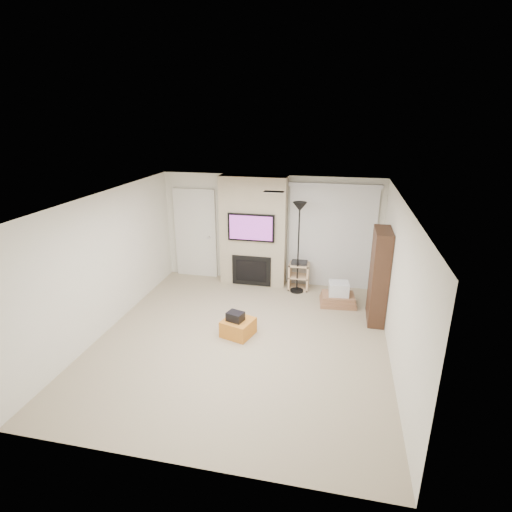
% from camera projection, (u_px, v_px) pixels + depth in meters
% --- Properties ---
extents(floor, '(5.00, 5.50, 0.00)m').
position_uv_depth(floor, '(242.00, 339.00, 7.05)').
color(floor, tan).
rests_on(floor, ground).
extents(ceiling, '(5.00, 5.50, 0.00)m').
position_uv_depth(ceiling, '(240.00, 200.00, 6.21)').
color(ceiling, white).
rests_on(ceiling, wall_back).
extents(wall_back, '(5.00, 0.00, 2.50)m').
position_uv_depth(wall_back, '(270.00, 230.00, 9.17)').
color(wall_back, silver).
rests_on(wall_back, ground).
extents(wall_front, '(5.00, 0.00, 2.50)m').
position_uv_depth(wall_front, '(176.00, 373.00, 4.10)').
color(wall_front, silver).
rests_on(wall_front, ground).
extents(wall_left, '(0.00, 5.50, 2.50)m').
position_uv_depth(wall_left, '(105.00, 263.00, 7.13)').
color(wall_left, silver).
rests_on(wall_left, ground).
extents(wall_right, '(0.00, 5.50, 2.50)m').
position_uv_depth(wall_right, '(398.00, 287.00, 6.14)').
color(wall_right, silver).
rests_on(wall_right, ground).
extents(hvac_vent, '(0.35, 0.18, 0.01)m').
position_uv_depth(hvac_vent, '(274.00, 192.00, 6.87)').
color(hvac_vent, silver).
rests_on(hvac_vent, ceiling).
extents(ottoman, '(0.62, 0.62, 0.30)m').
position_uv_depth(ottoman, '(238.00, 327.00, 7.16)').
color(ottoman, orange).
rests_on(ottoman, floor).
extents(black_bag, '(0.33, 0.29, 0.16)m').
position_uv_depth(black_bag, '(235.00, 316.00, 7.06)').
color(black_bag, black).
rests_on(black_bag, ottoman).
extents(fireplace_wall, '(1.50, 0.47, 2.50)m').
position_uv_depth(fireplace_wall, '(253.00, 232.00, 9.05)').
color(fireplace_wall, tan).
rests_on(fireplace_wall, floor).
extents(entry_door, '(1.02, 0.11, 2.14)m').
position_uv_depth(entry_door, '(196.00, 234.00, 9.55)').
color(entry_door, silver).
rests_on(entry_door, floor).
extents(vertical_blinds, '(1.98, 0.10, 2.37)m').
position_uv_depth(vertical_blinds, '(332.00, 233.00, 8.84)').
color(vertical_blinds, silver).
rests_on(vertical_blinds, floor).
extents(floor_lamp, '(0.30, 0.30, 2.03)m').
position_uv_depth(floor_lamp, '(299.00, 222.00, 8.44)').
color(floor_lamp, black).
rests_on(floor_lamp, floor).
extents(av_stand, '(0.45, 0.38, 0.66)m').
position_uv_depth(av_stand, '(299.00, 274.00, 9.01)').
color(av_stand, beige).
rests_on(av_stand, floor).
extents(box_stack, '(0.78, 0.62, 0.49)m').
position_uv_depth(box_stack, '(338.00, 296.00, 8.30)').
color(box_stack, '#966748').
rests_on(box_stack, floor).
extents(bookshelf, '(0.30, 0.80, 1.80)m').
position_uv_depth(bookshelf, '(379.00, 276.00, 7.45)').
color(bookshelf, '#352015').
rests_on(bookshelf, floor).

